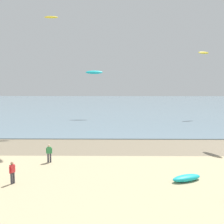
{
  "coord_description": "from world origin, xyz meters",
  "views": [
    {
      "loc": [
        0.82,
        -9.87,
        8.33
      ],
      "look_at": [
        0.59,
        12.17,
        5.45
      ],
      "focal_mm": 47.96,
      "sensor_mm": 36.0,
      "label": 1
    }
  ],
  "objects_px": {
    "kite_aloft_1": "(204,53)",
    "kite_aloft_4": "(51,17)",
    "person_left_flank": "(49,153)",
    "kite_aloft_5": "(94,72)",
    "grounded_kite": "(186,178)",
    "person_right_flank": "(12,172)"
  },
  "relations": [
    {
      "from": "kite_aloft_1",
      "to": "kite_aloft_4",
      "type": "relative_size",
      "value": 1.25
    },
    {
      "from": "person_left_flank",
      "to": "kite_aloft_5",
      "type": "distance_m",
      "value": 29.43
    },
    {
      "from": "person_left_flank",
      "to": "kite_aloft_4",
      "type": "xyz_separation_m",
      "value": [
        -2.77,
        15.82,
        15.13
      ]
    },
    {
      "from": "grounded_kite",
      "to": "kite_aloft_1",
      "type": "height_order",
      "value": "kite_aloft_1"
    },
    {
      "from": "kite_aloft_1",
      "to": "kite_aloft_4",
      "type": "xyz_separation_m",
      "value": [
        -25.19,
        -13.07,
        4.03
      ]
    },
    {
      "from": "person_right_flank",
      "to": "kite_aloft_1",
      "type": "distance_m",
      "value": 43.34
    },
    {
      "from": "kite_aloft_4",
      "to": "person_left_flank",
      "type": "bearing_deg",
      "value": -86.23
    },
    {
      "from": "grounded_kite",
      "to": "kite_aloft_4",
      "type": "bearing_deg",
      "value": 100.71
    },
    {
      "from": "kite_aloft_5",
      "to": "grounded_kite",
      "type": "bearing_deg",
      "value": -75.74
    },
    {
      "from": "grounded_kite",
      "to": "kite_aloft_4",
      "type": "height_order",
      "value": "kite_aloft_4"
    },
    {
      "from": "grounded_kite",
      "to": "kite_aloft_1",
      "type": "xyz_separation_m",
      "value": [
        10.71,
        33.65,
        11.77
      ]
    },
    {
      "from": "kite_aloft_1",
      "to": "person_right_flank",
      "type": "bearing_deg",
      "value": -150.96
    },
    {
      "from": "person_right_flank",
      "to": "kite_aloft_5",
      "type": "xyz_separation_m",
      "value": [
        3.9,
        33.8,
        7.54
      ]
    },
    {
      "from": "person_right_flank",
      "to": "grounded_kite",
      "type": "distance_m",
      "value": 13.33
    },
    {
      "from": "person_left_flank",
      "to": "grounded_kite",
      "type": "distance_m",
      "value": 12.66
    },
    {
      "from": "person_left_flank",
      "to": "kite_aloft_4",
      "type": "relative_size",
      "value": 0.88
    },
    {
      "from": "person_left_flank",
      "to": "kite_aloft_5",
      "type": "bearing_deg",
      "value": 85.34
    },
    {
      "from": "kite_aloft_4",
      "to": "kite_aloft_5",
      "type": "xyz_separation_m",
      "value": [
        5.08,
        12.53,
        -7.59
      ]
    },
    {
      "from": "kite_aloft_5",
      "to": "kite_aloft_4",
      "type": "bearing_deg",
      "value": -113.67
    },
    {
      "from": "kite_aloft_4",
      "to": "kite_aloft_5",
      "type": "bearing_deg",
      "value": 61.75
    },
    {
      "from": "person_right_flank",
      "to": "person_left_flank",
      "type": "bearing_deg",
      "value": 73.74
    },
    {
      "from": "kite_aloft_4",
      "to": "kite_aloft_1",
      "type": "bearing_deg",
      "value": 21.25
    }
  ]
}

